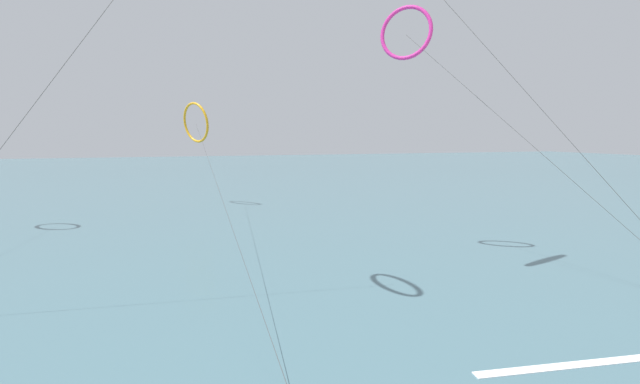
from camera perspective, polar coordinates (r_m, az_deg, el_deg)
The scene contains 4 objects.
sea_water at distance 109.16m, azimuth -14.52°, elevation 2.01°, with size 400.00×200.00×0.08m, color #476B75.
kite_amber at distance 61.87m, azimuth -15.05°, elevation 8.24°, with size 3.51×50.82×13.32m.
kite_magenta at distance 36.84m, azimuth 10.59°, elevation 18.70°, with size 11.24×18.37×18.71m.
wave_crest_far at distance 21.91m, azimuth 28.87°, elevation -18.25°, with size 8.55×0.50×0.12m, color white.
Camera 1 is at (-7.98, -1.19, 9.09)m, focal length 25.99 mm.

